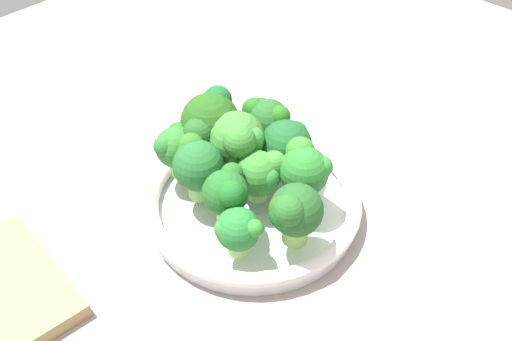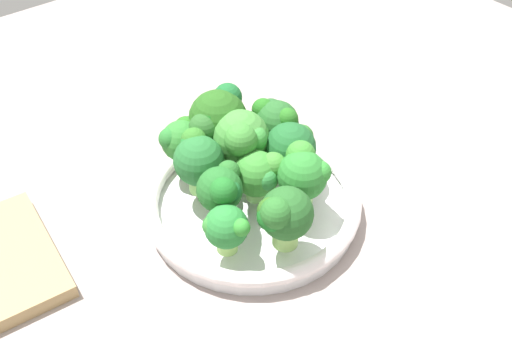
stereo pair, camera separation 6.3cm
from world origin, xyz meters
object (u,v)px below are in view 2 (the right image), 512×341
at_px(broccoli_floret_1, 183,140).
at_px(broccoli_floret_8, 282,215).
at_px(broccoli_floret_5, 303,174).
at_px(broccoli_floret_6, 198,159).
at_px(broccoli_floret_2, 226,228).
at_px(bowl, 256,201).
at_px(broccoli_floret_0, 242,139).
at_px(broccoli_floret_3, 217,119).
at_px(broccoli_floret_9, 261,174).
at_px(broccoli_floret_4, 291,148).
at_px(broccoli_floret_10, 275,120).
at_px(broccoli_floret_7, 222,190).

relative_size(broccoli_floret_1, broccoli_floret_8, 0.86).
height_order(broccoli_floret_5, broccoli_floret_6, same).
distance_m(broccoli_floret_2, broccoli_floret_6, 0.09).
relative_size(bowl, broccoli_floret_5, 3.46).
xyz_separation_m(broccoli_floret_0, broccoli_floret_3, (0.00, -0.04, 0.00)).
bearing_deg(broccoli_floret_9, broccoli_floret_5, 130.97).
relative_size(bowl, broccoli_floret_4, 3.69).
xyz_separation_m(broccoli_floret_0, broccoli_floret_2, (0.08, 0.08, -0.02)).
distance_m(broccoli_floret_9, broccoli_floret_10, 0.08).
height_order(broccoli_floret_1, broccoli_floret_7, broccoli_floret_7).
bearing_deg(broccoli_floret_9, broccoli_floret_8, 67.78).
distance_m(broccoli_floret_8, broccoli_floret_10, 0.15).
bearing_deg(broccoli_floret_10, bowl, 34.67).
distance_m(bowl, broccoli_floret_4, 0.07).
bearing_deg(broccoli_floret_1, broccoli_floret_7, 80.06).
distance_m(broccoli_floret_7, broccoli_floret_8, 0.07).
xyz_separation_m(broccoli_floret_1, broccoli_floret_8, (-0.01, 0.16, 0.00)).
relative_size(broccoli_floret_6, broccoli_floret_9, 1.19).
bearing_deg(broccoli_floret_3, broccoli_floret_6, 34.55).
distance_m(broccoli_floret_3, broccoli_floret_7, 0.11).
distance_m(broccoli_floret_1, broccoli_floret_8, 0.16).
distance_m(broccoli_floret_0, broccoli_floret_3, 0.04).
bearing_deg(broccoli_floret_2, broccoli_floret_5, -177.90).
relative_size(bowl, broccoli_floret_8, 3.37).
bearing_deg(broccoli_floret_10, broccoli_floret_2, 33.34).
xyz_separation_m(broccoli_floret_4, broccoli_floret_6, (0.09, -0.04, 0.00)).
height_order(broccoli_floret_4, broccoli_floret_8, broccoli_floret_8).
bearing_deg(bowl, broccoli_floret_8, 69.25).
bearing_deg(broccoli_floret_6, broccoli_floret_1, -100.47).
xyz_separation_m(broccoli_floret_5, broccoli_floret_7, (0.08, -0.03, 0.00)).
distance_m(broccoli_floret_5, broccoli_floret_7, 0.09).
relative_size(broccoli_floret_4, broccoli_floret_10, 0.98).
bearing_deg(broccoli_floret_5, broccoli_floret_2, 2.10).
distance_m(broccoli_floret_0, broccoli_floret_1, 0.07).
bearing_deg(broccoli_floret_5, broccoli_floret_9, -49.03).
distance_m(broccoli_floret_3, broccoli_floret_4, 0.09).
bearing_deg(broccoli_floret_2, broccoli_floret_8, 146.96).
relative_size(broccoli_floret_0, broccoli_floret_7, 1.17).
bearing_deg(broccoli_floret_5, broccoli_floret_7, -21.07).
xyz_separation_m(broccoli_floret_4, broccoli_floret_7, (0.10, 0.01, 0.01)).
relative_size(broccoli_floret_2, broccoli_floret_9, 0.92).
distance_m(broccoli_floret_2, broccoli_floret_5, 0.10).
xyz_separation_m(broccoli_floret_1, broccoli_floret_5, (-0.06, 0.13, 0.00)).
bearing_deg(broccoli_floret_10, broccoli_floret_7, 25.55).
distance_m(broccoli_floret_5, broccoli_floret_10, 0.09).
xyz_separation_m(broccoli_floret_5, broccoli_floret_6, (0.07, -0.08, 0.00)).
distance_m(broccoli_floret_1, broccoli_floret_5, 0.14).
distance_m(broccoli_floret_6, broccoli_floret_9, 0.07).
distance_m(broccoli_floret_4, broccoli_floret_10, 0.05).
bearing_deg(broccoli_floret_10, broccoli_floret_4, 72.75).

